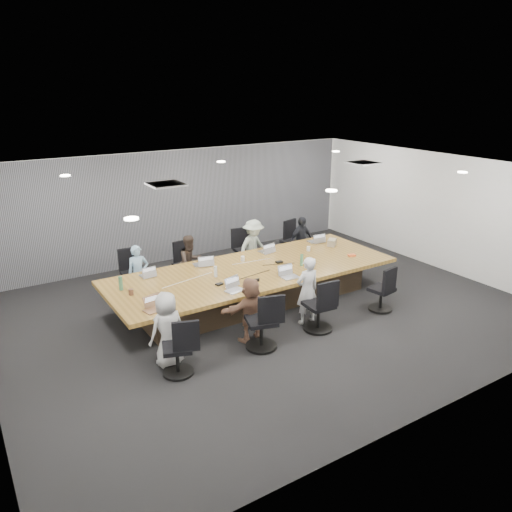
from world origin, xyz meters
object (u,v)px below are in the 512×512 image
chair_3 (292,245)px  bottle_green_right (302,260)px  laptop_4 (154,310)px  person_6 (307,290)px  mug_brown (131,292)px  laptop_3 (315,241)px  laptop_2 (266,251)px  snack_packet (352,255)px  laptop_0 (147,275)px  chair_1 (185,268)px  chair_2 (246,254)px  person_3 (301,241)px  laptop_6 (290,277)px  person_2 (253,248)px  person_5 (251,309)px  chair_7 (381,293)px  laptop_5 (235,291)px  chair_0 (134,277)px  chair_4 (177,352)px  bottle_clear (216,272)px  chair_5 (261,325)px  person_1 (191,262)px  stapler (256,281)px  chair_6 (319,309)px  canvas_bag (332,242)px  conference_table (253,284)px  bottle_green_left (121,283)px  laptop_1 (202,264)px  person_4 (167,329)px  person_0 (138,274)px

chair_3 → bottle_green_right: (-1.29, -2.07, 0.44)m
bottle_green_right → laptop_4: bearing=-172.8°
person_6 → mug_brown: bearing=-23.2°
laptop_4 → laptop_3: bearing=6.7°
laptop_2 → snack_packet: size_ratio=2.13×
laptop_0 → laptop_3: same height
chair_1 → laptop_2: laptop_2 is taller
chair_2 → person_3: (1.40, -0.35, 0.19)m
laptop_6 → mug_brown: bearing=165.2°
laptop_6 → snack_packet: size_ratio=2.10×
chair_2 → person_6: (-0.49, -3.05, 0.24)m
person_2 → person_5: person_2 is taller
chair_7 → person_3: size_ratio=0.60×
laptop_5 → chair_3: bearing=26.4°
chair_0 → laptop_4: size_ratio=2.46×
chair_1 → snack_packet: (3.06, -2.17, 0.39)m
chair_4 → person_3: bearing=52.3°
laptop_5 → bottle_clear: bottle_clear is taller
chair_2 → chair_5: size_ratio=1.00×
laptop_0 → laptop_4: same height
chair_0 → person_1: size_ratio=0.65×
laptop_6 → laptop_4: bearing=-178.6°
bottle_clear → stapler: bottle_clear is taller
chair_4 → laptop_2: 4.16m
chair_7 → chair_6: bearing=170.1°
person_1 → canvas_bag: size_ratio=4.38×
conference_table → chair_6: bearing=-78.3°
laptop_6 → canvas_bag: (2.04, 1.14, 0.07)m
bottle_green_left → bottle_clear: 1.82m
laptop_1 → bottle_green_right: bearing=155.8°
chair_1 → laptop_5: laptop_5 is taller
person_6 → mug_brown: (-2.92, 1.40, 0.13)m
chair_4 → snack_packet: (4.73, 1.23, 0.37)m
person_4 → laptop_4: bearing=-100.7°
chair_1 → chair_3: (3.03, 0.00, 0.05)m
canvas_bag → snack_packet: bearing=-98.3°
canvas_bag → snack_packet: (-0.12, -0.81, -0.06)m
chair_5 → bottle_clear: bearing=105.4°
chair_5 → bottle_clear: 1.77m
laptop_3 → bottle_clear: bottle_clear is taller
chair_4 → canvas_bag: size_ratio=2.72×
conference_table → chair_4: chair_4 is taller
laptop_2 → laptop_4: size_ratio=1.02×
person_4 → bottle_clear: size_ratio=5.73×
chair_4 → person_0: 3.10m
person_1 → laptop_5: (-0.11, -2.15, 0.13)m
chair_6 → laptop_1: size_ratio=2.45×
person_6 → laptop_0: bearing=-40.3°
laptop_2 → snack_packet: bearing=130.0°
person_4 → person_1: bearing=-132.5°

